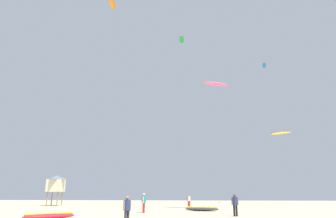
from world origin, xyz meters
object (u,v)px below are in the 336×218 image
(kite_grounded_mid, at_px, (49,216))
(kite_aloft_1, at_px, (181,40))
(person_foreground, at_px, (127,208))
(kite_aloft_3, at_px, (280,133))
(person_right, at_px, (235,203))
(kite_grounded_near, at_px, (202,209))
(person_left, at_px, (144,201))
(kite_aloft_4, at_px, (112,4))
(lifeguard_tower, at_px, (56,183))
(kite_aloft_0, at_px, (216,84))
(kite_aloft_2, at_px, (264,65))
(person_midground, at_px, (189,200))

(kite_grounded_mid, distance_m, kite_aloft_1, 32.41)
(person_foreground, height_order, kite_aloft_3, kite_aloft_3)
(person_right, height_order, kite_grounded_near, person_right)
(person_foreground, xyz_separation_m, kite_grounded_mid, (-6.27, 3.52, -0.74))
(person_left, height_order, kite_aloft_3, kite_aloft_3)
(kite_aloft_4, bearing_deg, kite_aloft_1, 52.55)
(lifeguard_tower, bearing_deg, kite_aloft_1, -4.38)
(person_left, relative_size, kite_aloft_4, 0.77)
(kite_aloft_3, bearing_deg, person_left, -136.92)
(kite_aloft_0, height_order, kite_aloft_4, kite_aloft_4)
(kite_aloft_0, xyz_separation_m, kite_aloft_3, (10.27, 10.94, -4.12))
(kite_aloft_4, bearing_deg, kite_grounded_mid, -95.96)
(person_left, bearing_deg, person_foreground, -79.67)
(person_left, bearing_deg, person_right, -18.01)
(person_right, xyz_separation_m, kite_aloft_2, (9.92, 25.48, 22.63))
(person_foreground, relative_size, lifeguard_tower, 0.39)
(person_left, distance_m, kite_aloft_4, 23.28)
(person_midground, distance_m, kite_aloft_2, 29.20)
(kite_grounded_near, height_order, kite_aloft_2, kite_aloft_2)
(kite_grounded_mid, distance_m, kite_aloft_0, 23.54)
(kite_aloft_3, distance_m, kite_aloft_4, 30.09)
(kite_grounded_near, relative_size, kite_aloft_3, 1.14)
(person_foreground, xyz_separation_m, kite_aloft_3, (17.27, 27.61, 9.47))
(person_midground, distance_m, kite_aloft_1, 23.53)
(person_midground, distance_m, kite_grounded_near, 6.61)
(person_midground, bearing_deg, kite_aloft_1, -168.88)
(kite_aloft_0, relative_size, kite_aloft_4, 1.58)
(kite_grounded_near, height_order, kite_grounded_mid, kite_grounded_mid)
(kite_grounded_near, relative_size, kite_grounded_mid, 1.04)
(kite_aloft_3, bearing_deg, kite_grounded_mid, -134.34)
(kite_aloft_0, relative_size, kite_aloft_3, 1.15)
(kite_aloft_4, bearing_deg, person_midground, 41.04)
(lifeguard_tower, distance_m, kite_aloft_4, 25.93)
(person_right, bearing_deg, person_foreground, 122.38)
(person_left, relative_size, kite_aloft_3, 0.56)
(person_foreground, xyz_separation_m, person_left, (-0.68, 10.82, 0.07))
(kite_aloft_0, relative_size, kite_aloft_2, 1.51)
(kite_aloft_4, bearing_deg, person_right, -24.33)
(person_left, bearing_deg, kite_grounded_near, 37.07)
(kite_aloft_1, bearing_deg, person_right, -74.34)
(person_foreground, relative_size, kite_grounded_mid, 0.48)
(kite_aloft_4, bearing_deg, lifeguard_tower, 130.74)
(person_foreground, height_order, person_left, person_left)
(kite_grounded_near, xyz_separation_m, kite_aloft_2, (12.36, 18.65, 23.44))
(person_left, xyz_separation_m, kite_grounded_near, (5.45, 3.19, -0.83))
(kite_grounded_near, xyz_separation_m, kite_aloft_1, (-2.07, 9.27, 24.08))
(kite_aloft_1, height_order, kite_aloft_4, kite_aloft_1)
(kite_aloft_2, xyz_separation_m, kite_aloft_4, (-22.43, -19.82, 0.11))
(kite_aloft_1, bearing_deg, lifeguard_tower, 175.62)
(kite_grounded_near, bearing_deg, person_foreground, -108.82)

